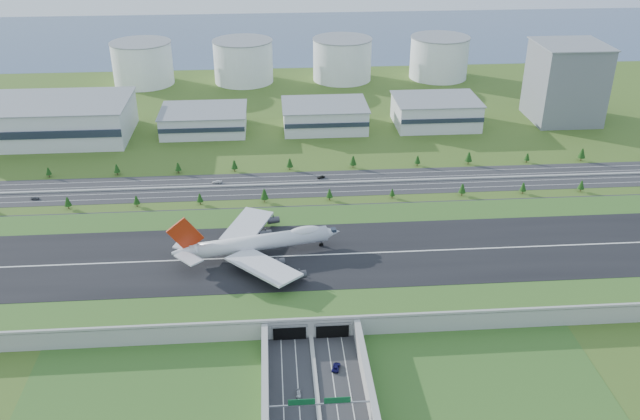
{
  "coord_description": "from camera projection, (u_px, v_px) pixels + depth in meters",
  "views": [
    {
      "loc": [
        -12.77,
        -266.16,
        168.21
      ],
      "look_at": [
        10.03,
        35.0,
        13.39
      ],
      "focal_mm": 38.0,
      "sensor_mm": 36.0,
      "label": 1
    }
  ],
  "objects": [
    {
      "name": "tree_row",
      "position": [
        320.0,
        176.0,
        398.15
      ],
      "size": [
        499.99,
        48.56,
        8.27
      ],
      "color": "#3D2819",
      "rests_on": "ground"
    },
    {
      "name": "fuel_tank_d",
      "position": [
        439.0,
        58.0,
        589.93
      ],
      "size": [
        50.0,
        50.0,
        35.0
      ],
      "primitive_type": "cylinder",
      "color": "white",
      "rests_on": "ground"
    },
    {
      "name": "car_5",
      "position": [
        321.0,
        177.0,
        405.44
      ],
      "size": [
        4.92,
        3.23,
        1.53
      ],
      "primitive_type": "imported",
      "rotation": [
        0.0,
        0.0,
        -1.19
      ],
      "color": "black",
      "rests_on": "ground"
    },
    {
      "name": "ground",
      "position": [
        304.0,
        271.0,
        313.76
      ],
      "size": [
        1200.0,
        1200.0,
        0.0
      ],
      "primitive_type": "plane",
      "color": "#3A571B",
      "rests_on": "ground"
    },
    {
      "name": "hangar_mid_c",
      "position": [
        436.0,
        112.0,
        485.08
      ],
      "size": [
        58.0,
        42.0,
        19.0
      ],
      "primitive_type": "cube",
      "color": "silver",
      "rests_on": "ground"
    },
    {
      "name": "office_tower",
      "position": [
        566.0,
        83.0,
        487.69
      ],
      "size": [
        46.0,
        46.0,
        55.0
      ],
      "primitive_type": "cube",
      "color": "slate",
      "rests_on": "ground"
    },
    {
      "name": "hangar_mid_a",
      "position": [
        204.0,
        121.0,
        474.91
      ],
      "size": [
        58.0,
        42.0,
        15.0
      ],
      "primitive_type": "cube",
      "color": "silver",
      "rests_on": "ground"
    },
    {
      "name": "hangar_mid_b",
      "position": [
        325.0,
        116.0,
        480.16
      ],
      "size": [
        58.0,
        42.0,
        17.0
      ],
      "primitive_type": "cube",
      "color": "silver",
      "rests_on": "ground"
    },
    {
      "name": "sign_gantry_near",
      "position": [
        319.0,
        405.0,
        226.25
      ],
      "size": [
        38.7,
        0.7,
        9.8
      ],
      "color": "gray",
      "rests_on": "ground"
    },
    {
      "name": "boeing_747",
      "position": [
        258.0,
        242.0,
        307.39
      ],
      "size": [
        78.33,
        73.32,
        24.48
      ],
      "rotation": [
        0.0,
        0.0,
        0.2
      ],
      "color": "silver",
      "rests_on": "airfield_deck"
    },
    {
      "name": "airfield_deck",
      "position": [
        304.0,
        263.0,
        311.81
      ],
      "size": [
        520.0,
        100.0,
        9.2
      ],
      "color": "gray",
      "rests_on": "ground"
    },
    {
      "name": "bay_water",
      "position": [
        280.0,
        36.0,
        739.68
      ],
      "size": [
        1200.0,
        260.0,
        0.06
      ],
      "primitive_type": "cube",
      "color": "#3A5170",
      "rests_on": "ground"
    },
    {
      "name": "fuel_tank_a",
      "position": [
        143.0,
        63.0,
        572.8
      ],
      "size": [
        50.0,
        50.0,
        35.0
      ],
      "primitive_type": "cylinder",
      "color": "white",
      "rests_on": "ground"
    },
    {
      "name": "hangar_west",
      "position": [
        40.0,
        120.0,
        460.8
      ],
      "size": [
        120.0,
        60.0,
        25.0
      ],
      "primitive_type": "cube",
      "color": "silver",
      "rests_on": "ground"
    },
    {
      "name": "north_expressway",
      "position": [
        295.0,
        184.0,
        398.04
      ],
      "size": [
        560.0,
        36.0,
        0.12
      ],
      "primitive_type": "cube",
      "color": "#28282B",
      "rests_on": "ground"
    },
    {
      "name": "car_4",
      "position": [
        35.0,
        198.0,
        379.72
      ],
      "size": [
        4.63,
        1.91,
        1.57
      ],
      "primitive_type": "imported",
      "rotation": [
        0.0,
        0.0,
        1.58
      ],
      "color": "#4F4F53",
      "rests_on": "ground"
    },
    {
      "name": "car_7",
      "position": [
        217.0,
        182.0,
        399.27
      ],
      "size": [
        5.82,
        2.9,
        1.62
      ],
      "primitive_type": "imported",
      "rotation": [
        0.0,
        0.0,
        -1.69
      ],
      "color": "white",
      "rests_on": "ground"
    },
    {
      "name": "car_0",
      "position": [
        299.0,
        393.0,
        239.89
      ],
      "size": [
        1.84,
        4.45,
        1.51
      ],
      "primitive_type": "imported",
      "rotation": [
        0.0,
        0.0,
        -0.01
      ],
      "color": "silver",
      "rests_on": "ground"
    },
    {
      "name": "car_2",
      "position": [
        336.0,
        367.0,
        252.31
      ],
      "size": [
        4.11,
        6.19,
        1.58
      ],
      "primitive_type": "imported",
      "rotation": [
        0.0,
        0.0,
        2.86
      ],
      "color": "#0F0D43",
      "rests_on": "ground"
    },
    {
      "name": "fuel_tank_b",
      "position": [
        243.0,
        61.0,
        578.51
      ],
      "size": [
        50.0,
        50.0,
        35.0
      ],
      "primitive_type": "cylinder",
      "color": "white",
      "rests_on": "ground"
    },
    {
      "name": "fuel_tank_c",
      "position": [
        342.0,
        60.0,
        584.22
      ],
      "size": [
        50.0,
        50.0,
        35.0
      ],
      "primitive_type": "cylinder",
      "color": "white",
      "rests_on": "ground"
    }
  ]
}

